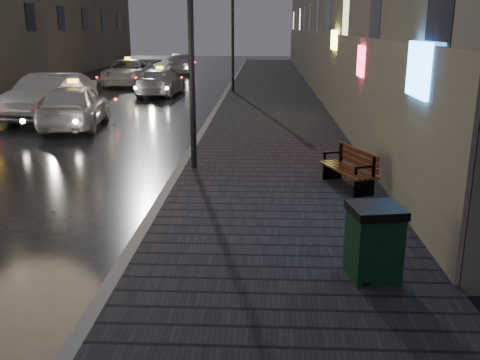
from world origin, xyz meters
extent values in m
plane|color=black|center=(0.00, 0.00, 0.00)|extent=(120.00, 120.00, 0.00)
cube|color=black|center=(3.90, 21.00, 0.07)|extent=(4.60, 58.00, 0.15)
cube|color=slate|center=(1.50, 21.00, 0.07)|extent=(0.20, 58.00, 0.15)
cube|color=black|center=(-8.70, 21.00, 0.07)|extent=(2.40, 58.00, 0.15)
cube|color=slate|center=(-7.40, 21.00, 0.07)|extent=(0.20, 58.00, 0.15)
cube|color=#6B6051|center=(-13.50, 39.00, 5.50)|extent=(6.00, 22.00, 11.00)
cylinder|color=black|center=(1.85, 6.00, 2.65)|extent=(0.14, 0.14, 5.00)
cylinder|color=black|center=(1.85, 22.00, 2.65)|extent=(0.14, 0.14, 5.00)
cube|color=black|center=(5.60, 3.88, 0.33)|extent=(0.44, 0.21, 0.36)
cube|color=black|center=(5.79, 3.95, 0.65)|extent=(0.07, 0.07, 0.64)
cube|color=black|center=(5.56, 3.86, 0.77)|extent=(0.37, 0.18, 0.05)
cube|color=black|center=(5.11, 5.15, 0.33)|extent=(0.44, 0.21, 0.36)
cube|color=black|center=(5.30, 5.22, 0.65)|extent=(0.07, 0.07, 0.64)
cube|color=black|center=(5.07, 5.13, 0.77)|extent=(0.37, 0.18, 0.05)
cube|color=#502611|center=(5.36, 4.51, 0.54)|extent=(1.11, 1.73, 0.04)
cube|color=#502611|center=(5.56, 4.59, 0.80)|extent=(0.62, 1.54, 0.36)
cube|color=black|center=(5.07, 0.22, 0.61)|extent=(0.72, 0.72, 0.92)
cube|color=black|center=(5.07, 0.22, 1.12)|extent=(0.78, 0.78, 0.12)
imported|color=silver|center=(-3.18, 12.03, 0.78)|extent=(2.38, 4.79, 1.57)
imported|color=gray|center=(-4.93, 14.10, 0.85)|extent=(2.38, 5.31, 1.69)
imported|color=#BAB9C0|center=(-1.94, 21.49, 0.68)|extent=(2.14, 4.75, 1.35)
imported|color=silver|center=(-4.86, 26.43, 0.77)|extent=(2.80, 5.64, 1.54)
imported|color=#A7A6AF|center=(-2.97, 34.64, 0.81)|extent=(2.51, 4.97, 1.62)
camera|label=1|loc=(3.57, -6.61, 3.49)|focal=40.00mm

